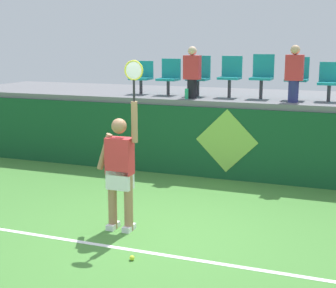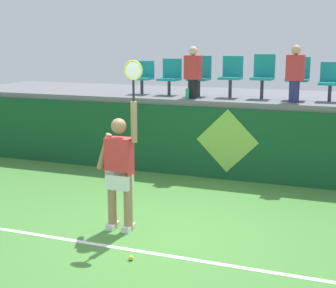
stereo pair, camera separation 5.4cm
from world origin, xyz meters
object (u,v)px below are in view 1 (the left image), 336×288
at_px(tennis_player, 120,168).
at_px(spectator_0, 294,73).
at_px(stadium_chair_1, 169,76).
at_px(tennis_ball, 132,258).
at_px(stadium_chair_4, 262,74).
at_px(water_bottle, 187,94).
at_px(stadium_chair_6, 330,80).
at_px(stadium_chair_0, 142,76).
at_px(stadium_chair_3, 231,74).
at_px(spectator_1, 192,72).
at_px(stadium_chair_2, 199,74).
at_px(stadium_chair_5, 297,76).

distance_m(tennis_player, spectator_0, 4.37).
xyz_separation_m(tennis_player, stadium_chair_1, (-0.84, 4.19, 1.05)).
height_order(tennis_ball, stadium_chair_4, stadium_chair_4).
relative_size(water_bottle, stadium_chair_6, 0.28).
xyz_separation_m(stadium_chair_0, spectator_0, (3.42, -0.45, 0.16)).
distance_m(stadium_chair_3, spectator_1, 0.85).
xyz_separation_m(water_bottle, stadium_chair_1, (-0.63, 0.66, 0.32)).
xyz_separation_m(water_bottle, stadium_chair_2, (0.05, 0.66, 0.36)).
height_order(stadium_chair_4, stadium_chair_6, stadium_chair_4).
bearing_deg(spectator_1, water_bottle, -106.26).
relative_size(tennis_player, tennis_ball, 37.61).
distance_m(stadium_chair_0, stadium_chair_4, 2.71).
xyz_separation_m(stadium_chair_1, spectator_0, (2.76, -0.45, 0.15)).
xyz_separation_m(stadium_chair_5, spectator_1, (-2.07, -0.47, 0.07)).
height_order(stadium_chair_2, spectator_0, spectator_0).
bearing_deg(spectator_0, tennis_ball, -105.68).
height_order(stadium_chair_0, stadium_chair_5, stadium_chair_5).
height_order(stadium_chair_2, stadium_chair_5, stadium_chair_2).
bearing_deg(stadium_chair_2, tennis_ball, -81.56).
xyz_separation_m(tennis_player, stadium_chair_2, (-0.15, 4.20, 1.09)).
height_order(tennis_player, stadium_chair_6, tennis_player).
distance_m(stadium_chair_2, stadium_chair_3, 0.70).
bearing_deg(tennis_ball, spectator_1, 99.29).
bearing_deg(spectator_0, stadium_chair_4, 147.01).
bearing_deg(tennis_player, spectator_0, 62.80).
bearing_deg(stadium_chair_0, stadium_chair_4, 0.21).
bearing_deg(tennis_ball, stadium_chair_2, 98.44).
xyz_separation_m(stadium_chair_3, stadium_chair_5, (1.37, -0.00, -0.00)).
distance_m(stadium_chair_1, stadium_chair_5, 2.76).
xyz_separation_m(stadium_chair_5, spectator_0, (-0.00, -0.45, 0.09)).
xyz_separation_m(stadium_chair_3, spectator_0, (1.37, -0.45, 0.09)).
xyz_separation_m(tennis_ball, spectator_1, (-0.76, 4.65, 2.08)).
relative_size(tennis_player, spectator_1, 2.32).
distance_m(tennis_ball, spectator_1, 5.15).
distance_m(tennis_ball, stadium_chair_5, 5.66).
xyz_separation_m(stadium_chair_4, stadium_chair_6, (1.34, -0.01, -0.08)).
distance_m(tennis_ball, stadium_chair_2, 5.56).
xyz_separation_m(stadium_chair_0, stadium_chair_2, (1.34, 0.01, 0.06)).
bearing_deg(tennis_player, stadium_chair_6, 58.57).
bearing_deg(stadium_chair_6, water_bottle, -166.65).
distance_m(stadium_chair_4, spectator_0, 0.84).
relative_size(tennis_player, stadium_chair_0, 3.37).
relative_size(stadium_chair_5, stadium_chair_6, 1.12).
distance_m(stadium_chair_1, stadium_chair_2, 0.69).
bearing_deg(stadium_chair_0, tennis_ball, -67.68).
relative_size(stadium_chair_3, stadium_chair_5, 1.01).
bearing_deg(spectator_1, stadium_chair_5, 12.85).
height_order(stadium_chair_5, stadium_chair_6, stadium_chair_5).
height_order(stadium_chair_1, stadium_chair_3, stadium_chair_3).
bearing_deg(stadium_chair_3, tennis_ball, -89.30).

